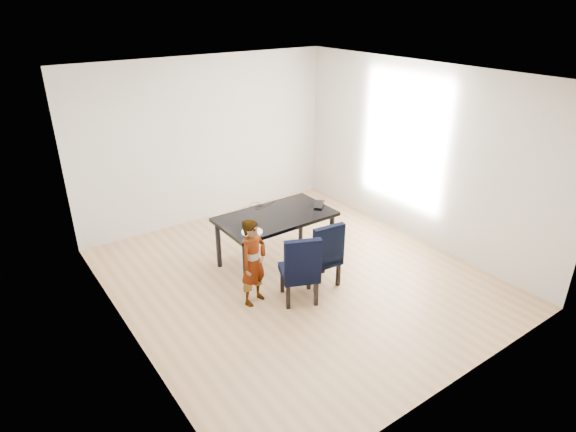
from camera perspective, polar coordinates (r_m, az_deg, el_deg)
floor at (r=6.67m, az=1.00°, el=-7.28°), size 4.50×5.00×0.01m
ceiling at (r=5.71m, az=1.21°, el=16.44°), size 4.50×5.00×0.01m
wall_back at (r=8.11m, az=-9.59°, el=8.81°), size 4.50×0.01×2.70m
wall_front at (r=4.50m, az=20.50°, el=-6.01°), size 4.50×0.01×2.70m
wall_left at (r=5.16m, az=-19.53°, el=-1.80°), size 0.01×5.00×2.70m
wall_right at (r=7.55m, az=15.13°, el=7.10°), size 0.01×5.00×2.70m
dining_table at (r=6.83m, az=-1.46°, el=-2.76°), size 1.60×0.90×0.75m
chair_left at (r=5.99m, az=1.31°, el=-6.03°), size 0.60×0.61×0.93m
chair_right at (r=6.34m, az=3.84°, el=-4.32°), size 0.48×0.50×0.92m
child at (r=5.90m, az=-4.11°, el=-5.50°), size 0.48×0.39×1.13m
plate at (r=6.20m, az=-4.28°, el=-1.90°), size 0.32×0.32×0.02m
sandwich at (r=6.19m, az=-4.25°, el=-1.54°), size 0.16×0.11×0.06m
laptop at (r=6.99m, az=3.37°, el=1.39°), size 0.36×0.35×0.02m
cable_tangle at (r=6.92m, az=-3.31°, el=1.05°), size 0.16×0.16×0.01m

